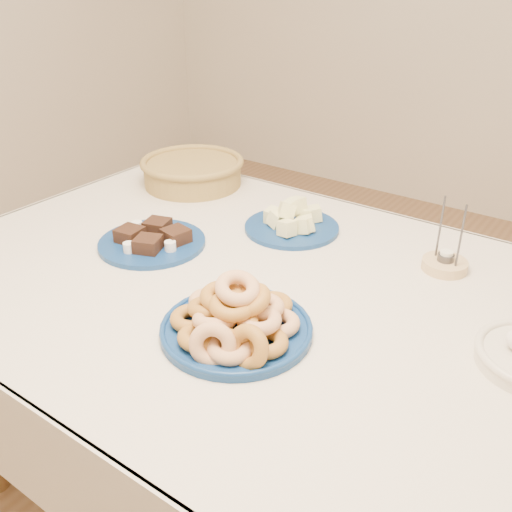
% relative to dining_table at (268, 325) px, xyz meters
% --- Properties ---
extents(ground, '(5.00, 5.00, 0.00)m').
position_rel_dining_table_xyz_m(ground, '(0.00, 0.00, -0.64)').
color(ground, brown).
rests_on(ground, ground).
extents(dining_table, '(1.71, 1.11, 0.75)m').
position_rel_dining_table_xyz_m(dining_table, '(0.00, 0.00, 0.00)').
color(dining_table, brown).
rests_on(dining_table, ground).
extents(donut_platter, '(0.39, 0.39, 0.14)m').
position_rel_dining_table_xyz_m(donut_platter, '(0.05, -0.19, 0.14)').
color(donut_platter, navy).
rests_on(donut_platter, dining_table).
extents(melon_plate, '(0.26, 0.26, 0.09)m').
position_rel_dining_table_xyz_m(melon_plate, '(-0.12, 0.28, 0.13)').
color(melon_plate, navy).
rests_on(melon_plate, dining_table).
extents(brownie_plate, '(0.28, 0.28, 0.05)m').
position_rel_dining_table_xyz_m(brownie_plate, '(-0.36, -0.01, 0.12)').
color(brownie_plate, navy).
rests_on(brownie_plate, dining_table).
extents(wicker_basket, '(0.43, 0.43, 0.09)m').
position_rel_dining_table_xyz_m(wicker_basket, '(-0.57, 0.39, 0.15)').
color(wicker_basket, olive).
rests_on(wicker_basket, dining_table).
extents(candle_holder, '(0.14, 0.14, 0.18)m').
position_rel_dining_table_xyz_m(candle_holder, '(0.29, 0.31, 0.12)').
color(candle_holder, tan).
rests_on(candle_holder, dining_table).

